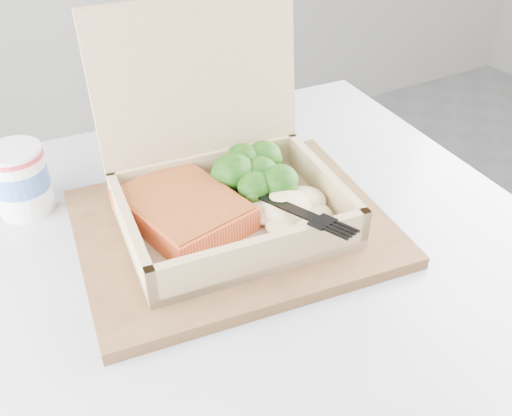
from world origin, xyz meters
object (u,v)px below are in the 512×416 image
takeout_container (220,169)px  paper_cup (20,178)px  serving_tray (232,227)px  cafe_table (244,365)px

takeout_container → paper_cup: takeout_container is taller
takeout_container → paper_cup: (-0.20, 0.13, -0.02)m
serving_tray → takeout_container: bearing=87.1°
cafe_table → paper_cup: (-0.18, 0.21, 0.22)m
cafe_table → takeout_container: takeout_container is taller
takeout_container → paper_cup: size_ratio=3.09×
serving_tray → takeout_container: 0.07m
cafe_table → serving_tray: size_ratio=2.22×
cafe_table → serving_tray: 0.19m
paper_cup → takeout_container: bearing=-33.5°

